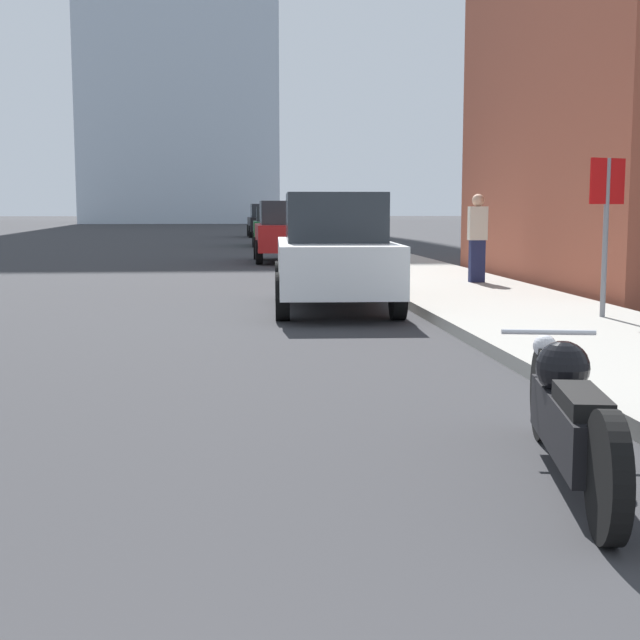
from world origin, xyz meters
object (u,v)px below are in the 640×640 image
at_px(parked_car_green, 274,227).
at_px(pedestrian, 477,237).
at_px(parked_car_white, 334,252).
at_px(parked_car_red, 285,232).
at_px(parked_car_black, 264,221).
at_px(motorcycle, 569,414).
at_px(stop_sign, 606,209).

xyz_separation_m(parked_car_green, pedestrian, (3.03, -21.46, 0.21)).
height_order(parked_car_white, parked_car_red, parked_car_white).
bearing_deg(pedestrian, parked_car_black, 95.14).
xyz_separation_m(parked_car_white, parked_car_green, (0.15, 24.66, -0.07)).
distance_m(motorcycle, stop_sign, 7.24).
distance_m(parked_car_black, stop_sign, 39.68).
bearing_deg(parked_car_red, parked_car_green, 89.03).
relative_size(parked_car_white, pedestrian, 2.57).
distance_m(motorcycle, pedestrian, 12.55).
height_order(parked_car_white, parked_car_black, parked_car_black).
bearing_deg(parked_car_white, motorcycle, -85.10).
bearing_deg(parked_car_black, pedestrian, -86.23).
bearing_deg(stop_sign, motorcycle, -114.52).
bearing_deg(parked_car_black, parked_car_red, -91.80).
xyz_separation_m(parked_car_red, stop_sign, (3.38, -15.45, 0.68)).
bearing_deg(parked_car_green, parked_car_black, 90.99).
distance_m(parked_car_white, parked_car_green, 24.67).
xyz_separation_m(parked_car_white, stop_sign, (3.34, -2.51, 0.68)).
xyz_separation_m(motorcycle, parked_car_red, (-0.41, 21.95, 0.51)).
relative_size(motorcycle, parked_car_black, 0.61).
bearing_deg(motorcycle, parked_car_red, 101.86).
relative_size(parked_car_green, pedestrian, 2.54).
height_order(parked_car_white, pedestrian, pedestrian).
height_order(motorcycle, pedestrian, pedestrian).
bearing_deg(parked_car_black, stop_sign, -86.75).
bearing_deg(parked_car_green, parked_car_red, -89.99).
xyz_separation_m(parked_car_red, parked_car_black, (0.18, 24.09, 0.01)).
relative_size(motorcycle, pedestrian, 1.47).
relative_size(motorcycle, parked_car_red, 0.63).
bearing_deg(parked_car_black, motorcycle, -91.08).
bearing_deg(stop_sign, parked_car_green, 96.68).
height_order(parked_car_black, pedestrian, pedestrian).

